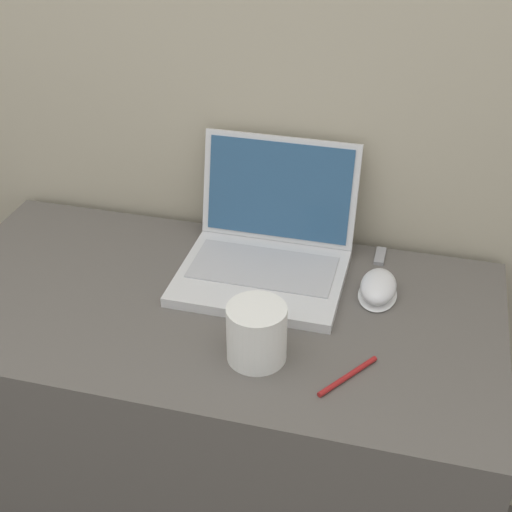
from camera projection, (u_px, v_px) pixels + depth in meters
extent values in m
cube|color=#5B5651|center=(216.00, 439.00, 1.54)|extent=(1.08, 0.55, 0.73)
cube|color=silver|center=(261.00, 277.00, 1.39)|extent=(0.32, 0.25, 0.02)
cube|color=#B7B7BC|center=(263.00, 267.00, 1.40)|extent=(0.28, 0.14, 0.00)
cube|color=silver|center=(279.00, 189.00, 1.45)|extent=(0.32, 0.06, 0.21)
cube|color=#2D567F|center=(279.00, 190.00, 1.44)|extent=(0.29, 0.05, 0.19)
cylinder|color=white|center=(257.00, 333.00, 1.18)|extent=(0.10, 0.10, 0.10)
cylinder|color=black|center=(257.00, 310.00, 1.15)|extent=(0.09, 0.09, 0.01)
ellipsoid|color=white|center=(377.00, 294.00, 1.35)|extent=(0.07, 0.11, 0.01)
ellipsoid|color=silver|center=(378.00, 286.00, 1.34)|extent=(0.07, 0.11, 0.04)
cube|color=#99999E|center=(380.00, 256.00, 1.46)|extent=(0.02, 0.06, 0.01)
cylinder|color=#A51E1E|center=(348.00, 376.00, 1.16)|extent=(0.08, 0.12, 0.01)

